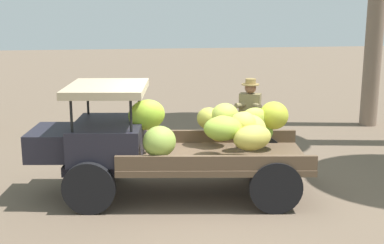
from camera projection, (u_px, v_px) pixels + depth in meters
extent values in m
plane|color=brown|center=(205.00, 197.00, 8.45)|extent=(60.00, 60.00, 0.00)
cube|color=#22202B|center=(186.00, 168.00, 8.48)|extent=(4.02, 0.98, 0.16)
cylinder|color=black|center=(89.00, 188.00, 7.70)|extent=(0.81, 0.25, 0.80)
cylinder|color=black|center=(105.00, 157.00, 9.26)|extent=(0.81, 0.25, 0.80)
cylinder|color=black|center=(276.00, 188.00, 7.72)|extent=(0.81, 0.25, 0.80)
cylinder|color=black|center=(261.00, 157.00, 9.28)|extent=(0.81, 0.25, 0.80)
cube|color=brown|center=(213.00, 158.00, 8.44)|extent=(3.21, 2.11, 0.10)
cube|color=brown|center=(216.00, 163.00, 7.63)|extent=(2.98, 0.49, 0.22)
cube|color=brown|center=(211.00, 136.00, 9.19)|extent=(2.98, 0.49, 0.22)
cube|color=#22202B|center=(109.00, 139.00, 8.36)|extent=(1.30, 1.66, 0.55)
cube|color=#22202B|center=(54.00, 142.00, 8.36)|extent=(0.84, 1.15, 0.44)
cylinder|color=black|center=(71.00, 114.00, 7.60)|extent=(0.04, 0.04, 0.55)
cylinder|color=black|center=(88.00, 98.00, 8.86)|extent=(0.04, 0.04, 0.55)
cylinder|color=black|center=(131.00, 114.00, 7.61)|extent=(0.04, 0.04, 0.55)
cylinder|color=black|center=(139.00, 98.00, 8.87)|extent=(0.04, 0.04, 0.55)
cube|color=tan|center=(107.00, 89.00, 8.17)|extent=(1.41, 1.67, 0.12)
ellipsoid|color=#AABB46|center=(225.00, 117.00, 8.82)|extent=(0.66, 0.68, 0.56)
ellipsoid|color=#CEBE4E|center=(251.00, 131.00, 8.20)|extent=(0.56, 0.54, 0.60)
ellipsoid|color=gold|center=(243.00, 123.00, 8.13)|extent=(0.64, 0.65, 0.46)
ellipsoid|color=#B1C546|center=(254.00, 122.00, 8.59)|extent=(0.61, 0.51, 0.54)
ellipsoid|color=#81BE40|center=(259.00, 131.00, 8.77)|extent=(0.65, 0.66, 0.44)
ellipsoid|color=gold|center=(274.00, 115.00, 8.63)|extent=(0.70, 0.77, 0.63)
ellipsoid|color=#A7CF36|center=(147.00, 115.00, 8.32)|extent=(0.70, 0.62, 0.59)
ellipsoid|color=#8EAB43|center=(159.00, 142.00, 7.79)|extent=(0.76, 0.78, 0.59)
ellipsoid|color=gold|center=(209.00, 119.00, 8.90)|extent=(0.68, 0.68, 0.50)
ellipsoid|color=gold|center=(252.00, 138.00, 7.88)|extent=(0.83, 0.77, 0.47)
ellipsoid|color=#95B53A|center=(223.00, 128.00, 7.94)|extent=(0.66, 0.58, 0.47)
ellipsoid|color=gold|center=(221.00, 129.00, 8.32)|extent=(0.60, 0.61, 0.52)
cylinder|color=beige|center=(256.00, 144.00, 10.08)|extent=(0.15, 0.15, 0.84)
cylinder|color=beige|center=(242.00, 143.00, 10.15)|extent=(0.15, 0.15, 0.84)
cube|color=olive|center=(250.00, 108.00, 9.95)|extent=(0.46, 0.38, 0.58)
cylinder|color=olive|center=(254.00, 105.00, 9.82)|extent=(0.20, 0.41, 0.10)
cylinder|color=olive|center=(244.00, 105.00, 9.87)|extent=(0.40, 0.27, 0.10)
sphere|color=#8F5C42|center=(250.00, 88.00, 9.87)|extent=(0.22, 0.22, 0.22)
cylinder|color=#9C7F46|center=(251.00, 84.00, 9.85)|extent=(0.34, 0.34, 0.02)
cylinder|color=#9C7F46|center=(251.00, 81.00, 9.84)|extent=(0.20, 0.20, 0.10)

